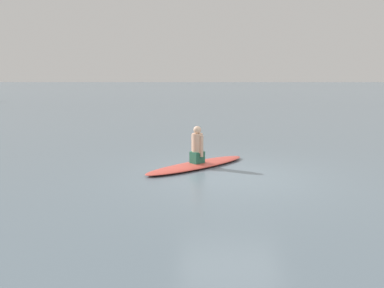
% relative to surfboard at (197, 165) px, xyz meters
% --- Properties ---
extents(ground_plane, '(400.00, 400.00, 0.00)m').
position_rel_surfboard_xyz_m(ground_plane, '(-0.97, -0.82, -0.05)').
color(ground_plane, slate).
extents(surfboard, '(2.84, 2.98, 0.11)m').
position_rel_surfboard_xyz_m(surfboard, '(0.00, 0.00, 0.00)').
color(surfboard, '#D84C3F').
rests_on(surfboard, ground).
extents(person_paddler, '(0.41, 0.42, 0.98)m').
position_rel_surfboard_xyz_m(person_paddler, '(-0.00, 0.00, 0.50)').
color(person_paddler, '#26664C').
rests_on(person_paddler, surfboard).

